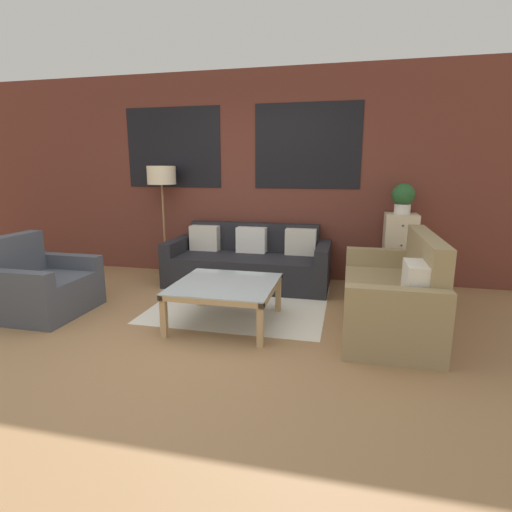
{
  "coord_description": "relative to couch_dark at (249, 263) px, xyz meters",
  "views": [
    {
      "loc": [
        1.52,
        -3.05,
        1.52
      ],
      "look_at": [
        0.53,
        1.22,
        0.55
      ],
      "focal_mm": 28.0,
      "sensor_mm": 36.0,
      "label": 1
    }
  ],
  "objects": [
    {
      "name": "floor_lamp",
      "position": [
        -1.28,
        0.17,
        1.07
      ],
      "size": [
        0.39,
        0.39,
        1.55
      ],
      "color": "olive",
      "rests_on": "ground_plane"
    },
    {
      "name": "rug",
      "position": [
        0.11,
        -0.78,
        -0.28
      ],
      "size": [
        1.9,
        1.75,
        0.0
      ],
      "color": "silver",
      "rests_on": "ground_plane"
    },
    {
      "name": "drawer_cabinet",
      "position": [
        1.9,
        0.21,
        0.2
      ],
      "size": [
        0.39,
        0.4,
        0.96
      ],
      "color": "beige",
      "rests_on": "ground_plane"
    },
    {
      "name": "ground_plane",
      "position": [
        -0.26,
        -1.95,
        -0.28
      ],
      "size": [
        16.0,
        16.0,
        0.0
      ],
      "primitive_type": "plane",
      "color": "#9E754C"
    },
    {
      "name": "armchair_corner",
      "position": [
        -1.86,
        -1.56,
        -0.01
      ],
      "size": [
        0.8,
        0.91,
        0.84
      ],
      "color": "#474C56",
      "rests_on": "ground_plane"
    },
    {
      "name": "settee_vintage",
      "position": [
        1.71,
        -1.15,
        0.03
      ],
      "size": [
        0.8,
        1.7,
        0.92
      ],
      "color": "#99845B",
      "rests_on": "ground_plane"
    },
    {
      "name": "coffee_table",
      "position": [
        0.11,
        -1.41,
        0.08
      ],
      "size": [
        0.98,
        0.98,
        0.42
      ],
      "color": "silver",
      "rests_on": "ground_plane"
    },
    {
      "name": "wall_back_brick",
      "position": [
        -0.26,
        0.49,
        1.12
      ],
      "size": [
        8.4,
        0.09,
        2.8
      ],
      "color": "brown",
      "rests_on": "ground_plane"
    },
    {
      "name": "couch_dark",
      "position": [
        0.0,
        0.0,
        0.0
      ],
      "size": [
        2.11,
        0.88,
        0.78
      ],
      "color": "#232328",
      "rests_on": "ground_plane"
    },
    {
      "name": "potted_plant",
      "position": [
        1.9,
        0.21,
        0.89
      ],
      "size": [
        0.27,
        0.27,
        0.37
      ],
      "color": "silver",
      "rests_on": "drawer_cabinet"
    }
  ]
}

